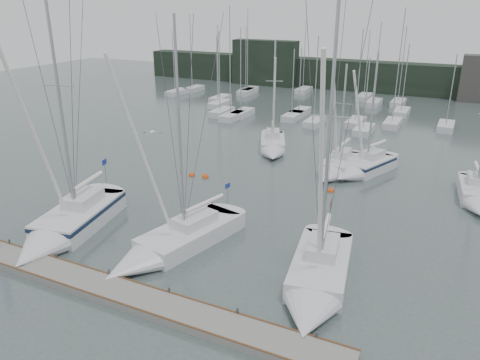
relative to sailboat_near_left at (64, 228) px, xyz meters
name	(u,v)px	position (x,y,z in m)	size (l,w,h in m)	color
ground	(180,255)	(8.10, 1.37, -0.67)	(160.00, 160.00, 0.00)	#455452
dock	(127,295)	(8.10, -3.63, -0.47)	(24.00, 2.00, 0.40)	slate
far_treeline	(377,77)	(8.10, 63.37, 1.83)	(90.00, 4.00, 5.00)	black
far_building_left	(265,63)	(-11.90, 61.37, 3.33)	(12.00, 3.00, 8.00)	black
mast_forest	(313,107)	(2.96, 44.06, -0.21)	(55.55, 26.98, 14.27)	silver
sailboat_near_left	(64,228)	(0.00, 0.00, 0.00)	(5.26, 10.89, 16.52)	silver
sailboat_near_center	(164,248)	(7.28, 0.95, -0.15)	(5.23, 10.63, 15.11)	silver
sailboat_near_right	(316,286)	(16.89, 1.02, -0.10)	(4.48, 10.04, 15.84)	silver
sailboat_mid_b	(273,147)	(5.35, 23.24, -0.11)	(5.17, 7.99, 11.93)	silver
sailboat_mid_c	(335,169)	(12.89, 19.64, -0.12)	(2.71, 7.42, 10.41)	silver
sailboat_mid_d	(361,168)	(14.95, 20.63, -0.08)	(5.08, 7.86, 11.55)	silver
sailboat_mid_e	(477,198)	(24.43, 18.01, -0.14)	(3.10, 7.39, 11.36)	silver
buoy_a	(205,177)	(2.71, 13.87, -0.67)	(0.65, 0.65, 0.65)	#D04612
buoy_b	(331,191)	(13.64, 15.59, -0.67)	(0.58, 0.58, 0.58)	#D04612
buoy_c	(192,176)	(1.41, 13.74, -0.67)	(0.60, 0.60, 0.60)	#D04612
seagull	(152,132)	(6.61, 1.47, 6.97)	(0.93, 0.46, 0.19)	white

